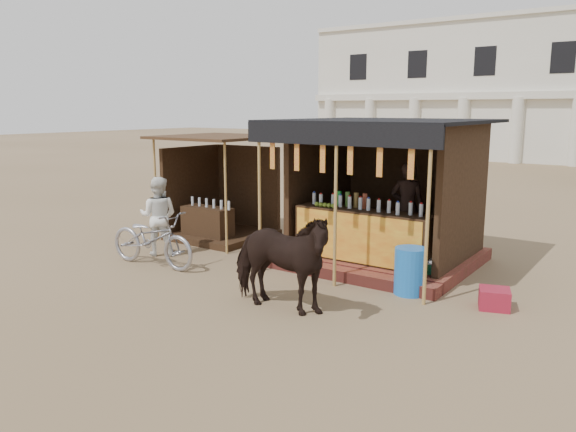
% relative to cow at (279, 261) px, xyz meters
% --- Properties ---
extents(ground, '(120.00, 120.00, 0.00)m').
position_rel_cow_xyz_m(ground, '(-0.94, -0.04, -0.77)').
color(ground, '#846B4C').
rests_on(ground, ground).
extents(main_stall, '(3.60, 3.61, 2.78)m').
position_rel_cow_xyz_m(main_stall, '(0.09, 3.32, 0.26)').
color(main_stall, brown).
rests_on(main_stall, ground).
extents(secondary_stall, '(2.40, 2.40, 2.38)m').
position_rel_cow_xyz_m(secondary_stall, '(-4.10, 3.19, 0.08)').
color(secondary_stall, '#362213').
rests_on(secondary_stall, ground).
extents(cow, '(1.87, 0.94, 1.54)m').
position_rel_cow_xyz_m(cow, '(0.00, 0.00, 0.00)').
color(cow, black).
rests_on(cow, ground).
extents(motorbike, '(2.07, 0.83, 1.07)m').
position_rel_cow_xyz_m(motorbike, '(-3.43, 0.59, -0.23)').
color(motorbike, '#9B9BA3').
rests_on(motorbike, ground).
extents(bystander, '(0.99, 0.93, 1.62)m').
position_rel_cow_xyz_m(bystander, '(-3.97, 1.25, 0.04)').
color(bystander, white).
rests_on(bystander, ground).
extents(blue_barrel, '(0.59, 0.59, 0.77)m').
position_rel_cow_xyz_m(blue_barrel, '(1.28, 1.86, -0.38)').
color(blue_barrel, blue).
rests_on(blue_barrel, ground).
extents(red_crate, '(0.56, 0.54, 0.31)m').
position_rel_cow_xyz_m(red_crate, '(2.60, 1.96, -0.62)').
color(red_crate, maroon).
rests_on(red_crate, ground).
extents(cooler, '(0.65, 0.45, 0.46)m').
position_rel_cow_xyz_m(cooler, '(1.25, 2.56, -0.54)').
color(cooler, '#19743C').
rests_on(cooler, ground).
extents(background_building, '(26.00, 7.45, 8.18)m').
position_rel_cow_xyz_m(background_building, '(-2.94, 29.90, 3.21)').
color(background_building, silver).
rests_on(background_building, ground).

